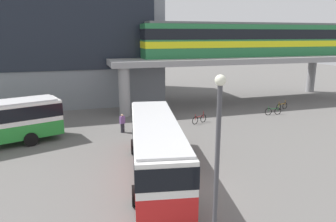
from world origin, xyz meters
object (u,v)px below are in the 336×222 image
at_px(station_building, 49,35).
at_px(pedestrian_waiting_near_stop, 122,124).
at_px(train, 246,39).
at_px(bicycle_red, 199,119).
at_px(bus_main, 156,142).
at_px(bicycle_green, 273,111).
at_px(bicycle_orange, 282,106).

xyz_separation_m(station_building, pedestrian_waiting_near_stop, (6.11, -16.75, -7.13)).
height_order(train, bicycle_red, train).
xyz_separation_m(station_building, bus_main, (6.72, -25.30, -5.87)).
bearing_deg(bicycle_green, pedestrian_waiting_near_stop, -174.88).
relative_size(train, pedestrian_waiting_near_stop, 15.72).
height_order(train, pedestrian_waiting_near_stop, train).
relative_size(station_building, train, 1.01).
distance_m(train, bicycle_red, 13.41).
relative_size(train, bicycle_red, 14.79).
height_order(station_building, train, station_building).
distance_m(bicycle_orange, bicycle_green, 2.78).
height_order(bicycle_red, pedestrian_waiting_near_stop, pedestrian_waiting_near_stop).
relative_size(bus_main, bicycle_orange, 6.53).
xyz_separation_m(train, bus_main, (-15.28, -16.66, -5.35)).
relative_size(train, bus_main, 2.18).
relative_size(station_building, bicycle_green, 14.00).
xyz_separation_m(station_building, bicycle_green, (21.54, -15.37, -7.50)).
bearing_deg(pedestrian_waiting_near_stop, train, 27.05).
bearing_deg(bicycle_red, bus_main, -125.13).
distance_m(bicycle_red, pedestrian_waiting_near_stop, 7.17).
distance_m(station_building, bus_main, 26.82).
bearing_deg(bicycle_orange, train, 109.43).
distance_m(bus_main, bicycle_green, 17.92).
xyz_separation_m(bicycle_orange, bicycle_green, (-2.25, -1.63, 0.00)).
height_order(bicycle_green, pedestrian_waiting_near_stop, pedestrian_waiting_near_stop).
bearing_deg(station_building, bicycle_orange, -30.00).
xyz_separation_m(train, bicycle_red, (-8.75, -7.38, -6.98)).
bearing_deg(bicycle_red, station_building, 129.57).
relative_size(bicycle_orange, pedestrian_waiting_near_stop, 1.10).
height_order(bus_main, bicycle_green, bus_main).
relative_size(station_building, bus_main, 2.21).
relative_size(bicycle_red, pedestrian_waiting_near_stop, 1.06).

